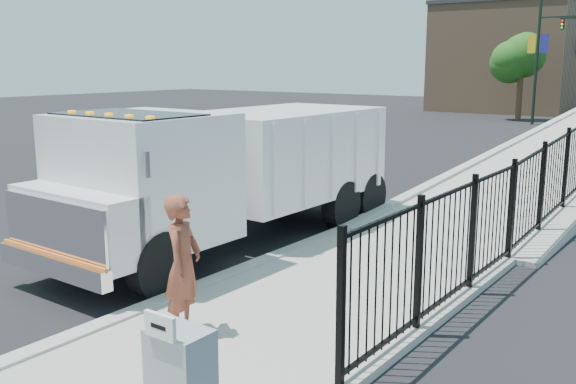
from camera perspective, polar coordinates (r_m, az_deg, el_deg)
The scene contains 11 objects.
ground at distance 11.01m, azimuth -5.87°, elevation -8.13°, with size 120.00×120.00×0.00m, color black.
sidewalk at distance 8.42m, azimuth -5.16°, elevation -14.02°, with size 3.55×12.00×0.12m, color #9E998E.
curb at distance 9.69m, azimuth -13.92°, elevation -10.69°, with size 0.30×12.00×0.16m, color #ADAAA3.
ramp at distance 24.46m, azimuth 24.19°, elevation 1.76°, with size 3.95×24.00×1.70m, color #9E998E.
truck at distance 12.89m, azimuth -5.54°, elevation 2.18°, with size 2.84×8.42×2.87m.
worker at distance 8.60m, azimuth -9.30°, elevation -6.40°, with size 0.69×0.45×1.88m, color brown.
arrow_sign at distance 5.65m, azimuth -11.31°, elevation -11.62°, with size 0.35×0.04×0.22m, color white.
debris at distance 9.23m, azimuth -11.17°, elevation -11.17°, with size 0.32×0.32×0.08m, color silver.
light_pole_0 at distance 41.73m, azimuth 21.70°, elevation 11.56°, with size 3.77×0.22×8.00m.
tree_0 at distance 44.09m, azimuth 20.08°, elevation 11.09°, with size 2.87×2.87×5.44m.
building at distance 54.11m, azimuth 19.25°, elevation 11.12°, with size 10.00×10.00×8.00m, color #8C664C.
Camera 1 is at (6.98, -7.69, 3.67)m, focal length 40.00 mm.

